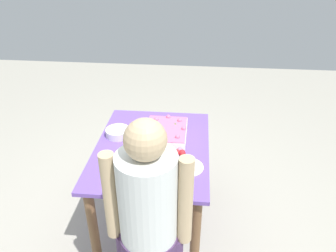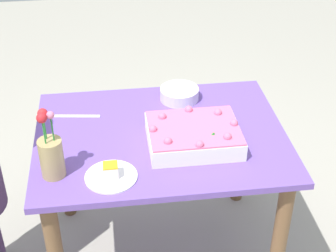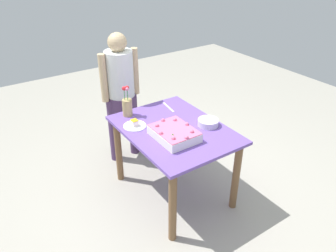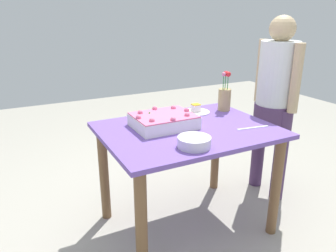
{
  "view_description": "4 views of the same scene",
  "coord_description": "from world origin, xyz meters",
  "px_view_note": "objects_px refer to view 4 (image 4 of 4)",
  "views": [
    {
      "loc": [
        -2.09,
        -0.32,
        2.17
      ],
      "look_at": [
        0.09,
        -0.11,
        0.9
      ],
      "focal_mm": 35.0,
      "sensor_mm": 36.0,
      "label": 1
    },
    {
      "loc": [
        -0.22,
        -1.94,
        2.12
      ],
      "look_at": [
        0.02,
        -0.1,
        0.87
      ],
      "focal_mm": 55.0,
      "sensor_mm": 36.0,
      "label": 2
    },
    {
      "loc": [
        2.16,
        -1.52,
        2.3
      ],
      "look_at": [
        0.02,
        -0.08,
        0.82
      ],
      "focal_mm": 35.0,
      "sensor_mm": 36.0,
      "label": 3
    },
    {
      "loc": [
        1.07,
        1.8,
        1.51
      ],
      "look_at": [
        0.14,
        -0.01,
        0.8
      ],
      "focal_mm": 35.0,
      "sensor_mm": 36.0,
      "label": 4
    }
  ],
  "objects_px": {
    "sheet_cake": "(163,121)",
    "serving_plate_with_slice": "(196,110)",
    "person_standing": "(275,98)",
    "cake_knife": "(253,128)",
    "flower_vase": "(225,97)",
    "fruit_bowl": "(194,142)"
  },
  "relations": [
    {
      "from": "sheet_cake",
      "to": "cake_knife",
      "type": "relative_size",
      "value": 1.7
    },
    {
      "from": "serving_plate_with_slice",
      "to": "flower_vase",
      "type": "relative_size",
      "value": 0.7
    },
    {
      "from": "sheet_cake",
      "to": "flower_vase",
      "type": "height_order",
      "value": "flower_vase"
    },
    {
      "from": "cake_knife",
      "to": "person_standing",
      "type": "bearing_deg",
      "value": 40.2
    },
    {
      "from": "sheet_cake",
      "to": "serving_plate_with_slice",
      "type": "bearing_deg",
      "value": -152.98
    },
    {
      "from": "sheet_cake",
      "to": "flower_vase",
      "type": "bearing_deg",
      "value": -166.83
    },
    {
      "from": "cake_knife",
      "to": "flower_vase",
      "type": "distance_m",
      "value": 0.46
    },
    {
      "from": "flower_vase",
      "to": "sheet_cake",
      "type": "bearing_deg",
      "value": 13.17
    },
    {
      "from": "fruit_bowl",
      "to": "person_standing",
      "type": "xyz_separation_m",
      "value": [
        -1.01,
        -0.4,
        0.06
      ]
    },
    {
      "from": "flower_vase",
      "to": "fruit_bowl",
      "type": "xyz_separation_m",
      "value": [
        0.6,
        0.54,
        -0.08
      ]
    },
    {
      "from": "serving_plate_with_slice",
      "to": "person_standing",
      "type": "xyz_separation_m",
      "value": [
        -0.64,
        0.18,
        0.07
      ]
    },
    {
      "from": "flower_vase",
      "to": "cake_knife",
      "type": "bearing_deg",
      "value": 79.74
    },
    {
      "from": "sheet_cake",
      "to": "person_standing",
      "type": "height_order",
      "value": "person_standing"
    },
    {
      "from": "flower_vase",
      "to": "person_standing",
      "type": "xyz_separation_m",
      "value": [
        -0.4,
        0.13,
        -0.02
      ]
    },
    {
      "from": "serving_plate_with_slice",
      "to": "cake_knife",
      "type": "distance_m",
      "value": 0.51
    },
    {
      "from": "serving_plate_with_slice",
      "to": "fruit_bowl",
      "type": "xyz_separation_m",
      "value": [
        0.37,
        0.59,
        0.01
      ]
    },
    {
      "from": "serving_plate_with_slice",
      "to": "fruit_bowl",
      "type": "relative_size",
      "value": 1.11
    },
    {
      "from": "serving_plate_with_slice",
      "to": "flower_vase",
      "type": "bearing_deg",
      "value": 168.14
    },
    {
      "from": "sheet_cake",
      "to": "serving_plate_with_slice",
      "type": "relative_size",
      "value": 1.87
    },
    {
      "from": "sheet_cake",
      "to": "person_standing",
      "type": "distance_m",
      "value": 1.01
    },
    {
      "from": "serving_plate_with_slice",
      "to": "sheet_cake",
      "type": "bearing_deg",
      "value": 27.02
    },
    {
      "from": "sheet_cake",
      "to": "cake_knife",
      "type": "xyz_separation_m",
      "value": [
        -0.53,
        0.3,
        -0.04
      ]
    }
  ]
}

